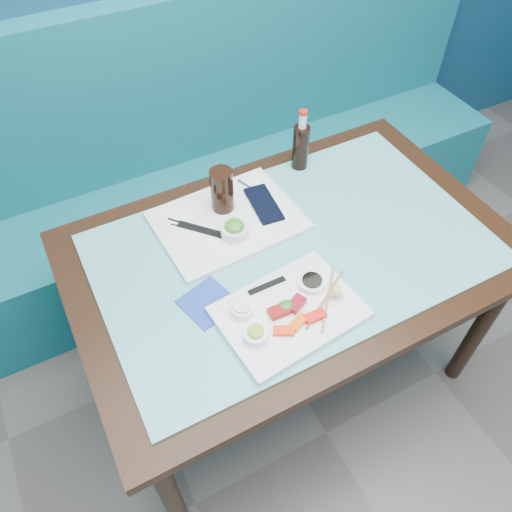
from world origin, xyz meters
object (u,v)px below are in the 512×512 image
booth_bench (198,184)px  blue_napkin (208,302)px  sashimi_plate (289,312)px  seaweed_bowl (235,231)px  cola_glass (222,190)px  serving_tray (228,221)px  cola_bottle_body (301,147)px  dining_table (291,266)px

booth_bench → blue_napkin: (-0.33, -0.91, 0.39)m
sashimi_plate → seaweed_bowl: seaweed_bowl is taller
seaweed_bowl → cola_glass: bearing=81.3°
sashimi_plate → cola_glass: bearing=82.8°
seaweed_bowl → cola_glass: 0.14m
seaweed_bowl → serving_tray: bearing=82.4°
cola_bottle_body → seaweed_bowl: bearing=-149.6°
booth_bench → cola_bottle_body: bearing=-65.6°
booth_bench → seaweed_bowl: 0.84m
seaweed_bowl → dining_table: bearing=-40.4°
booth_bench → blue_napkin: booth_bench is taller
cola_bottle_body → blue_napkin: cola_bottle_body is taller
sashimi_plate → serving_tray: bearing=83.9°
seaweed_bowl → blue_napkin: 0.27m
booth_bench → dining_table: booth_bench is taller
sashimi_plate → blue_napkin: size_ratio=2.84×
cola_glass → sashimi_plate: bearing=-91.7°
sashimi_plate → serving_tray: (0.00, 0.41, -0.00)m
booth_bench → cola_bottle_body: 0.72m
serving_tray → cola_glass: cola_glass is taller
sashimi_plate → serving_tray: 0.41m
seaweed_bowl → cola_glass: (0.02, 0.13, 0.06)m
blue_napkin → seaweed_bowl: bearing=46.6°
dining_table → cola_glass: bearing=116.2°
cola_bottle_body → blue_napkin: 0.69m
dining_table → cola_glass: size_ratio=9.02×
dining_table → cola_bottle_body: 0.44m
dining_table → blue_napkin: (-0.33, -0.07, 0.09)m
sashimi_plate → cola_bottle_body: 0.67m
seaweed_bowl → cola_glass: size_ratio=0.59×
cola_glass → blue_napkin: size_ratio=1.13×
seaweed_bowl → cola_bottle_body: cola_bottle_body is taller
dining_table → seaweed_bowl: size_ratio=15.30×
dining_table → cola_bottle_body: (0.23, 0.34, 0.18)m
sashimi_plate → blue_napkin: (-0.19, 0.14, -0.01)m
booth_bench → sashimi_plate: (-0.14, -1.05, 0.39)m
dining_table → cola_bottle_body: bearing=56.4°
serving_tray → blue_napkin: 0.33m
serving_tray → seaweed_bowl: (-0.01, -0.07, 0.03)m
cola_glass → serving_tray: bearing=-100.3°
booth_bench → seaweed_bowl: (-0.14, -0.72, 0.42)m
cola_glass → dining_table: bearing=-63.8°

